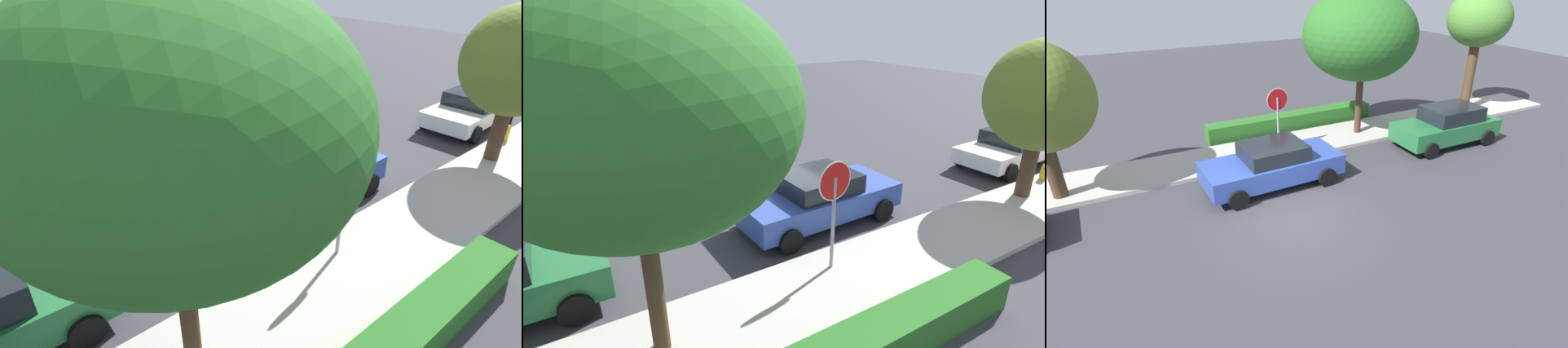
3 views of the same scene
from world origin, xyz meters
TOP-DOWN VIEW (x-y plane):
  - ground_plane at (0.00, 0.00)m, footprint 60.00×60.00m
  - sidewalk_curb at (0.00, 4.88)m, footprint 32.00×2.42m
  - stop_sign at (1.33, 4.36)m, footprint 0.86×0.08m
  - parked_car_blue at (0.18, 2.25)m, footprint 4.59×2.19m
  - parked_car_white at (-8.73, 2.30)m, footprint 4.52×2.23m
  - street_tree_mid_block at (-6.00, 4.38)m, footprint 3.10×3.10m
  - street_tree_far at (5.09, 4.78)m, footprint 4.49×4.49m
  - fire_hydrant at (-8.00, 4.00)m, footprint 0.30×0.22m

SIDE VIEW (x-z plane):
  - ground_plane at x=0.00m, z-range 0.00..0.00m
  - sidewalk_curb at x=0.00m, z-range 0.00..0.14m
  - fire_hydrant at x=-8.00m, z-range 0.00..0.72m
  - parked_car_white at x=-8.73m, z-range 0.02..1.37m
  - parked_car_blue at x=0.18m, z-range 0.01..1.47m
  - stop_sign at x=1.33m, z-range 0.52..3.16m
  - street_tree_mid_block at x=-6.00m, z-range 0.81..5.66m
  - street_tree_far at x=5.09m, z-range 1.20..7.14m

